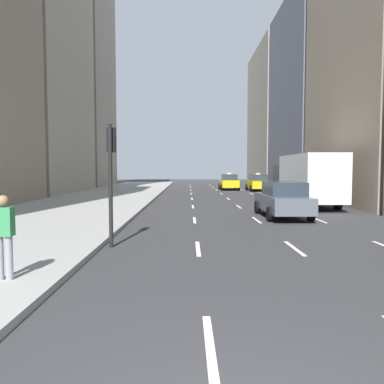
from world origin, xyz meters
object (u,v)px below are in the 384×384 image
object	(u,v)px
box_truck	(306,179)
pedestrian_near_curb	(4,233)
sedan_black_near	(283,199)
taxi_second	(229,182)
taxi_lead	(258,182)
traffic_light_pole	(111,165)

from	to	relation	value
box_truck	pedestrian_near_curb	xyz separation A→B (m)	(-10.85, -15.89, -0.64)
sedan_black_near	box_truck	xyz separation A→B (m)	(2.80, 5.44, 0.84)
taxi_second	box_truck	xyz separation A→B (m)	(2.80, -18.05, 0.83)
taxi_lead	traffic_light_pole	xyz separation A→B (m)	(-9.55, -28.16, 1.53)
taxi_second	sedan_black_near	size ratio (longest dim) A/B	0.92
taxi_second	sedan_black_near	xyz separation A→B (m)	(0.00, -23.48, -0.01)
traffic_light_pole	taxi_second	bearing A→B (deg)	77.37
taxi_lead	traffic_light_pole	size ratio (longest dim) A/B	1.22
taxi_lead	pedestrian_near_curb	xyz separation A→B (m)	(-10.85, -31.97, 0.19)
taxi_lead	sedan_black_near	size ratio (longest dim) A/B	0.92
traffic_light_pole	pedestrian_near_curb	bearing A→B (deg)	-108.84
sedan_black_near	traffic_light_pole	size ratio (longest dim) A/B	1.33
taxi_second	traffic_light_pole	xyz separation A→B (m)	(-6.75, -30.13, 1.53)
box_truck	pedestrian_near_curb	world-z (taller)	box_truck
sedan_black_near	pedestrian_near_curb	size ratio (longest dim) A/B	2.90
taxi_lead	taxi_second	world-z (taller)	same
pedestrian_near_curb	traffic_light_pole	distance (m)	4.24
taxi_lead	taxi_second	xyz separation A→B (m)	(-2.80, 1.97, 0.00)
taxi_lead	box_truck	world-z (taller)	box_truck
taxi_lead	sedan_black_near	world-z (taller)	taxi_lead
taxi_second	pedestrian_near_curb	xyz separation A→B (m)	(-8.05, -33.93, 0.19)
box_truck	sedan_black_near	bearing A→B (deg)	-117.26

